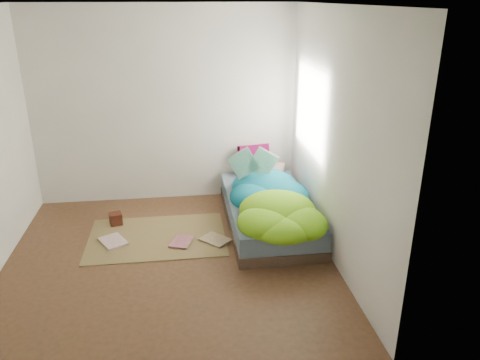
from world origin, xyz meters
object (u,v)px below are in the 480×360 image
object	(u,v)px
bed	(268,212)
floor_book_a	(103,245)
wooden_box	(116,219)
pillow_magenta	(254,160)
floor_book_b	(172,241)
open_book	(253,156)

from	to	relation	value
bed	floor_book_a	xyz separation A→B (m)	(-1.98, -0.31, -0.14)
wooden_box	floor_book_a	world-z (taller)	wooden_box
pillow_magenta	floor_book_b	size ratio (longest dim) A/B	1.40
wooden_box	floor_book_a	bearing A→B (deg)	-99.26
bed	floor_book_a	world-z (taller)	bed
wooden_box	floor_book_b	xyz separation A→B (m)	(0.70, -0.56, -0.06)
pillow_magenta	open_book	bearing A→B (deg)	-110.91
bed	floor_book_b	size ratio (longest dim) A/B	6.66
open_book	floor_book_a	size ratio (longest dim) A/B	1.50
bed	floor_book_b	xyz separation A→B (m)	(-1.19, -0.32, -0.14)
floor_book_a	floor_book_b	distance (m)	0.78
pillow_magenta	floor_book_b	bearing A→B (deg)	-143.98
floor_book_b	open_book	bearing A→B (deg)	48.03
bed	floor_book_b	distance (m)	1.24
pillow_magenta	floor_book_b	distance (m)	1.76
bed	floor_book_b	bearing A→B (deg)	-164.78
pillow_magenta	wooden_box	distance (m)	2.02
open_book	floor_book_b	world-z (taller)	open_book
pillow_magenta	bed	bearing A→B (deg)	-98.11
bed	floor_book_a	size ratio (longest dim) A/B	5.93
wooden_box	floor_book_b	distance (m)	0.89
bed	wooden_box	xyz separation A→B (m)	(-1.89, 0.23, -0.08)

